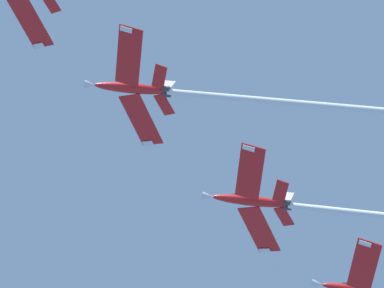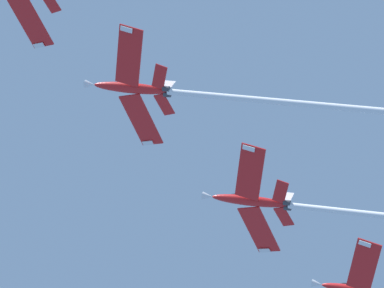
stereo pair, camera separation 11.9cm
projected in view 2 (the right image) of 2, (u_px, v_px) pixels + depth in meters
name	position (u px, v px, depth m)	size (l,w,h in m)	color
jet_second	(190.00, 93.00, 123.74)	(25.14, 44.07, 20.41)	red
jet_third	(312.00, 208.00, 126.16)	(26.11, 43.31, 20.03)	red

